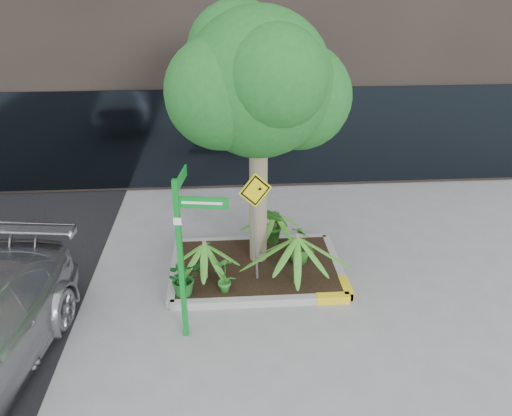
{
  "coord_description": "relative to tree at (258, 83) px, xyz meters",
  "views": [
    {
      "loc": [
        -0.4,
        -8.02,
        5.45
      ],
      "look_at": [
        0.18,
        0.2,
        1.45
      ],
      "focal_mm": 35.0,
      "sensor_mm": 36.0,
      "label": 1
    }
  ],
  "objects": [
    {
      "name": "shrub_d",
      "position": [
        0.38,
        0.56,
        -3.07
      ],
      "size": [
        0.62,
        0.62,
        0.84
      ],
      "primitive_type": "imported",
      "rotation": [
        0.0,
        0.0,
        5.18
      ],
      "color": "#245E1B",
      "rests_on": "planter"
    },
    {
      "name": "palm_back",
      "position": [
        0.41,
        0.61,
        -2.81
      ],
      "size": [
        0.81,
        0.81,
        0.9
      ],
      "color": "gray",
      "rests_on": "ground"
    },
    {
      "name": "shrub_c",
      "position": [
        -0.68,
        -1.14,
        -3.11
      ],
      "size": [
        0.44,
        0.44,
        0.75
      ],
      "primitive_type": "imported",
      "rotation": [
        0.0,
        0.0,
        3.25
      ],
      "color": "#277624",
      "rests_on": "planter"
    },
    {
      "name": "shrub_b",
      "position": [
        0.8,
        -0.22,
        -3.1
      ],
      "size": [
        0.61,
        0.61,
        0.78
      ],
      "primitive_type": "imported",
      "rotation": [
        0.0,
        0.0,
        2.25
      ],
      "color": "#27631D",
      "rests_on": "planter"
    },
    {
      "name": "street_sign_post",
      "position": [
        -1.28,
        -2.05,
        -1.93
      ],
      "size": [
        0.81,
        0.87,
        2.76
      ],
      "rotation": [
        0.0,
        0.0,
        -0.15
      ],
      "color": "#0C8D26",
      "rests_on": "ground"
    },
    {
      "name": "ground",
      "position": [
        -0.25,
        -0.59,
        -3.64
      ],
      "size": [
        80.0,
        80.0,
        0.0
      ],
      "primitive_type": "plane",
      "color": "gray",
      "rests_on": "ground"
    },
    {
      "name": "shrub_a",
      "position": [
        -1.4,
        -1.14,
        -3.15
      ],
      "size": [
        0.82,
        0.82,
        0.67
      ],
      "primitive_type": "imported",
      "rotation": [
        0.0,
        0.0,
        0.52
      ],
      "color": "#17511B",
      "rests_on": "planter"
    },
    {
      "name": "planter",
      "position": [
        -0.02,
        -0.32,
        -3.54
      ],
      "size": [
        3.35,
        2.36,
        0.15
      ],
      "color": "#9E9E99",
      "rests_on": "ground"
    },
    {
      "name": "cattle_sign",
      "position": [
        -0.1,
        -0.71,
        -2.06
      ],
      "size": [
        0.61,
        0.28,
        2.12
      ],
      "rotation": [
        0.0,
        0.0,
        0.41
      ],
      "color": "slate",
      "rests_on": "ground"
    },
    {
      "name": "palm_left",
      "position": [
        -1.04,
        -0.66,
        -2.76
      ],
      "size": [
        0.88,
        0.88,
        0.97
      ],
      "color": "gray",
      "rests_on": "ground"
    },
    {
      "name": "tree",
      "position": [
        0.0,
        0.0,
        0.0
      ],
      "size": [
        3.32,
        2.95,
        4.98
      ],
      "color": "gray",
      "rests_on": "ground"
    },
    {
      "name": "palm_front",
      "position": [
        0.63,
        -0.96,
        -2.52
      ],
      "size": [
        1.17,
        1.17,
        1.3
      ],
      "color": "gray",
      "rests_on": "ground"
    }
  ]
}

